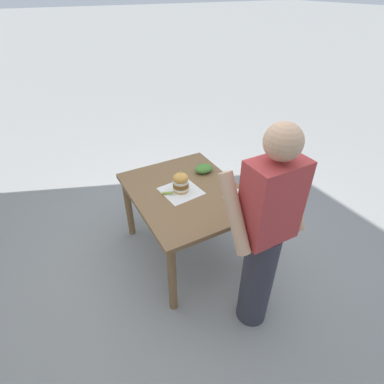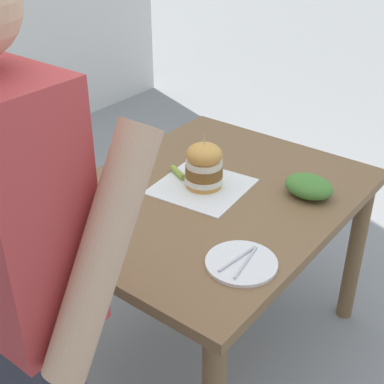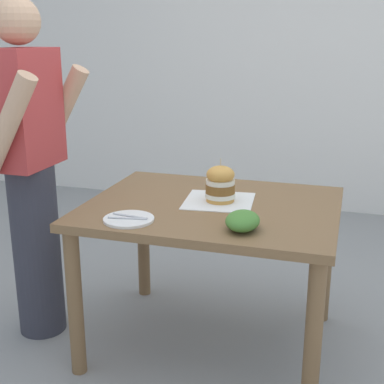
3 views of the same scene
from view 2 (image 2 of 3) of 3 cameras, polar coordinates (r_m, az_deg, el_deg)
The scene contains 8 objects.
ground_plane at distance 2.45m, azimuth 1.49°, elevation -15.41°, with size 80.00×80.00×0.00m, color gray.
patio_table at distance 2.04m, azimuth 1.73°, elevation -2.75°, with size 0.94×1.17×0.75m.
serving_paper at distance 2.02m, azimuth 1.07°, elevation 0.60°, with size 0.32×0.32×0.00m, color white.
sandwich at distance 1.98m, azimuth 1.30°, elevation 2.85°, with size 0.14×0.14×0.21m.
pickle_spear at distance 2.09m, azimuth -1.52°, elevation 2.11°, with size 0.02×0.02×0.10m, color #8EA83D.
side_plate_with_forks at distance 1.63m, azimuth 5.29°, elevation -7.54°, with size 0.22×0.22×0.02m.
side_salad at distance 1.99m, azimuth 12.36°, elevation 0.59°, with size 0.18×0.14×0.08m, color #477F33.
diner_across_table at distance 1.33m, azimuth -17.49°, elevation -12.17°, with size 0.55×0.35×1.69m.
Camera 2 is at (-1.00, 1.39, 1.75)m, focal length 50.00 mm.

